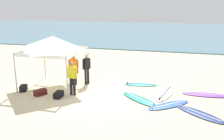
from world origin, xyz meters
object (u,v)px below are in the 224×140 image
at_px(surfboard_purple, 207,95).
at_px(gear_bag_on_sand, 40,92).
at_px(person_orange, 74,67).
at_px(person_black, 87,67).
at_px(person_red, 74,70).
at_px(surfboard_white, 165,93).
at_px(surfboard_cyan, 141,85).
at_px(gear_bag_by_pole, 59,95).
at_px(surfboard_teal, 139,99).
at_px(person_yellow, 72,76).
at_px(gear_bag_near_tent, 23,88).
at_px(surfboard_navy, 199,114).
at_px(canopy_tent, 53,43).
at_px(surfboard_blue, 169,105).

bearing_deg(surfboard_purple, gear_bag_on_sand, -164.76).
xyz_separation_m(person_orange, person_black, (0.65, 0.29, 0.00)).
bearing_deg(person_red, surfboard_white, -7.36).
xyz_separation_m(surfboard_cyan, gear_bag_by_pole, (-3.52, -2.90, 0.10)).
relative_size(surfboard_teal, person_yellow, 1.28).
bearing_deg(person_black, surfboard_cyan, 11.64).
xyz_separation_m(person_red, gear_bag_on_sand, (-0.67, -2.52, -0.52)).
relative_size(surfboard_purple, gear_bag_on_sand, 3.96).
bearing_deg(gear_bag_near_tent, person_black, 34.47).
bearing_deg(surfboard_cyan, surfboard_navy, -46.89).
relative_size(surfboard_purple, gear_bag_by_pole, 3.96).
distance_m(surfboard_purple, gear_bag_near_tent, 9.32).
bearing_deg(person_orange, surfboard_cyan, 14.04).
bearing_deg(canopy_tent, surfboard_teal, -8.79).
distance_m(canopy_tent, gear_bag_near_tent, 2.79).
relative_size(surfboard_cyan, person_black, 1.09).
height_order(person_yellow, gear_bag_by_pole, person_yellow).
height_order(person_orange, gear_bag_by_pole, person_orange).
xyz_separation_m(person_red, gear_bag_near_tent, (-1.87, -2.17, -0.52)).
xyz_separation_m(person_orange, person_red, (-0.26, 0.55, -0.33)).
xyz_separation_m(surfboard_teal, surfboard_cyan, (-0.30, 2.18, 0.00)).
relative_size(gear_bag_near_tent, gear_bag_by_pole, 1.00).
distance_m(surfboard_purple, person_yellow, 6.69).
distance_m(surfboard_white, gear_bag_near_tent, 7.28).
relative_size(surfboard_white, person_black, 1.54).
xyz_separation_m(surfboard_white, gear_bag_on_sand, (-5.93, -1.84, 0.10)).
bearing_deg(canopy_tent, person_yellow, -33.26).
bearing_deg(surfboard_purple, person_red, 177.16).
relative_size(surfboard_cyan, gear_bag_on_sand, 3.12).
bearing_deg(surfboard_cyan, canopy_tent, -162.06).
distance_m(canopy_tent, surfboard_navy, 7.93).
bearing_deg(gear_bag_by_pole, surfboard_cyan, 39.52).
relative_size(person_black, person_red, 1.43).
bearing_deg(surfboard_white, canopy_tent, -175.92).
distance_m(surfboard_purple, surfboard_blue, 2.53).
relative_size(surfboard_white, person_orange, 1.54).
distance_m(surfboard_cyan, person_yellow, 3.95).
bearing_deg(person_yellow, person_orange, 111.83).
height_order(surfboard_navy, person_yellow, person_yellow).
bearing_deg(surfboard_blue, surfboard_navy, -25.11).
bearing_deg(gear_bag_on_sand, person_black, 55.02).
height_order(surfboard_white, person_orange, person_orange).
bearing_deg(gear_bag_by_pole, canopy_tent, 122.97).
xyz_separation_m(surfboard_purple, person_yellow, (-6.40, -1.71, 0.95)).
distance_m(surfboard_white, person_black, 4.47).
bearing_deg(surfboard_teal, surfboard_blue, -14.31).
height_order(surfboard_navy, gear_bag_by_pole, gear_bag_by_pole).
xyz_separation_m(person_black, gear_bag_on_sand, (-1.58, -2.26, -0.85)).
distance_m(surfboard_teal, surfboard_blue, 1.41).
height_order(canopy_tent, gear_bag_by_pole, canopy_tent).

